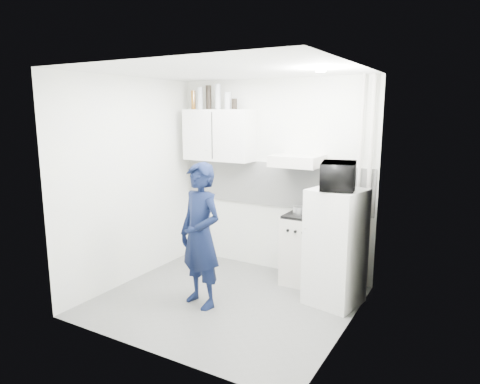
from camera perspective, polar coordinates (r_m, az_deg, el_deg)
The scene contains 23 objects.
floor at distance 5.14m, azimuth -2.01°, elevation -14.34°, with size 2.80×2.80×0.00m, color #5E5E5B.
ceiling at distance 4.67m, azimuth -2.23°, elevation 15.90°, with size 2.80×2.80×0.00m, color white.
wall_back at distance 5.82m, azimuth 4.42°, elevation 2.04°, with size 2.80×2.80×0.00m, color white.
wall_left at distance 5.60m, azimuth -14.37°, elevation 1.37°, with size 2.60×2.60×0.00m, color white.
wall_right at distance 4.18m, azimuth 14.39°, elevation -1.76°, with size 2.60×2.60×0.00m, color white.
person at distance 4.80m, azimuth -5.30°, elevation -5.79°, with size 0.60×0.39×1.63m, color black.
stove at distance 5.56m, azimuth 8.92°, elevation -7.64°, with size 0.55×0.55×0.87m, color silver.
fridge at distance 4.99m, azimuth 12.61°, elevation -7.18°, with size 0.55×0.55×1.33m, color white.
stove_top at distance 5.44m, azimuth 9.06°, elevation -3.10°, with size 0.52×0.52×0.03m, color black.
saucepan at distance 5.42m, azimuth 7.97°, elevation -2.42°, with size 0.17×0.17×0.09m, color silver.
microwave at distance 4.80m, azimuth 13.01°, elevation 2.12°, with size 0.37×0.54×0.30m, color black.
bottle_a at distance 6.21m, azimuth -6.24°, elevation 12.10°, with size 0.06×0.06×0.26m, color brown.
bottle_b at distance 6.14m, azimuth -5.33°, elevation 12.33°, with size 0.08×0.08×0.30m, color #B2B7BC.
bottle_c at distance 6.06m, azimuth -4.20°, elevation 12.47°, with size 0.08×0.08×0.32m, color black.
bottle_d at distance 5.97m, azimuth -2.96°, elevation 12.58°, with size 0.08×0.08×0.34m, color #B2B7BC.
canister_a at distance 5.89m, azimuth -1.63°, elevation 12.05°, with size 0.09×0.09×0.22m, color #B2B7BC.
canister_b at distance 5.83m, azimuth -0.77°, elevation 11.66°, with size 0.07×0.07×0.14m, color black.
upper_cabinet at distance 5.97m, azimuth -2.80°, elevation 7.59°, with size 1.00×0.35×0.70m, color white.
range_hood at distance 5.38m, azimuth 7.65°, elevation 4.15°, with size 0.60×0.50×0.14m, color silver.
backsplash at distance 5.82m, azimuth 4.34°, elevation 1.05°, with size 2.74×0.03×0.60m, color white.
pipe_a at distance 5.32m, azimuth 16.77°, elevation 0.77°, with size 0.05×0.05×2.60m, color silver.
pipe_b at distance 5.35m, azimuth 15.52°, elevation 0.89°, with size 0.04×0.04×2.60m, color silver.
ceiling_spot_fixture at distance 4.41m, azimuth 10.73°, elevation 15.63°, with size 0.10×0.10×0.02m, color white.
Camera 1 is at (2.47, -3.94, 2.19)m, focal length 32.00 mm.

